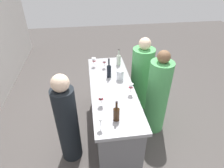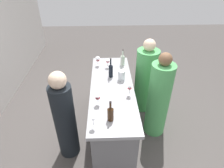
% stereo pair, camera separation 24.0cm
% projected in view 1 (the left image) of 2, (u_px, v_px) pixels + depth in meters
% --- Properties ---
extents(ground_plane, '(12.00, 12.00, 0.00)m').
position_uv_depth(ground_plane, '(112.00, 129.00, 3.44)').
color(ground_plane, '#4C4744').
extents(bar_counter, '(1.95, 0.65, 0.93)m').
position_uv_depth(bar_counter, '(112.00, 110.00, 3.17)').
color(bar_counter, slate).
rests_on(bar_counter, ground).
extents(wine_bottle_leftmost_amber_brown, '(0.08, 0.08, 0.28)m').
position_uv_depth(wine_bottle_leftmost_amber_brown, '(116.00, 113.00, 2.28)').
color(wine_bottle_leftmost_amber_brown, '#331E0F').
rests_on(wine_bottle_leftmost_amber_brown, bar_counter).
extents(wine_bottle_second_left_near_black, '(0.07, 0.07, 0.33)m').
position_uv_depth(wine_bottle_second_left_near_black, '(109.00, 70.00, 3.07)').
color(wine_bottle_second_left_near_black, black).
rests_on(wine_bottle_second_left_near_black, bar_counter).
extents(wine_bottle_center_clear_pale, '(0.07, 0.07, 0.30)m').
position_uv_depth(wine_bottle_center_clear_pale, '(119.00, 59.00, 3.43)').
color(wine_bottle_center_clear_pale, '#B7C6B2').
rests_on(wine_bottle_center_clear_pale, bar_counter).
extents(wine_glass_near_left, '(0.07, 0.07, 0.17)m').
position_uv_depth(wine_glass_near_left, '(131.00, 87.00, 2.70)').
color(wine_glass_near_left, white).
rests_on(wine_glass_near_left, bar_counter).
extents(wine_glass_near_center, '(0.07, 0.07, 0.15)m').
position_uv_depth(wine_glass_near_center, '(104.00, 62.00, 3.34)').
color(wine_glass_near_center, white).
rests_on(wine_glass_near_center, bar_counter).
extents(wine_glass_near_right, '(0.07, 0.07, 0.15)m').
position_uv_depth(wine_glass_near_right, '(101.00, 99.00, 2.50)').
color(wine_glass_near_right, white).
rests_on(wine_glass_near_right, bar_counter).
extents(wine_glass_far_left, '(0.07, 0.07, 0.16)m').
position_uv_depth(wine_glass_far_left, '(94.00, 61.00, 3.38)').
color(wine_glass_far_left, white).
rests_on(wine_glass_far_left, bar_counter).
extents(wine_glass_far_center, '(0.06, 0.06, 0.16)m').
position_uv_depth(wine_glass_far_center, '(100.00, 121.00, 2.16)').
color(wine_glass_far_center, white).
rests_on(wine_glass_far_center, bar_counter).
extents(water_pitcher, '(0.11, 0.11, 0.16)m').
position_uv_depth(water_pitcher, '(120.00, 75.00, 3.04)').
color(water_pitcher, silver).
rests_on(water_pitcher, bar_counter).
extents(person_left_guest, '(0.44, 0.44, 1.49)m').
position_uv_depth(person_left_guest, '(157.00, 96.00, 3.12)').
color(person_left_guest, '#4CA559').
rests_on(person_left_guest, ground).
extents(person_center_guest, '(0.50, 0.50, 1.44)m').
position_uv_depth(person_center_guest, '(141.00, 77.00, 3.66)').
color(person_center_guest, '#4CA559').
rests_on(person_center_guest, ground).
extents(person_right_guest, '(0.37, 0.37, 1.45)m').
position_uv_depth(person_right_guest, '(67.00, 122.00, 2.64)').
color(person_right_guest, black).
rests_on(person_right_guest, ground).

